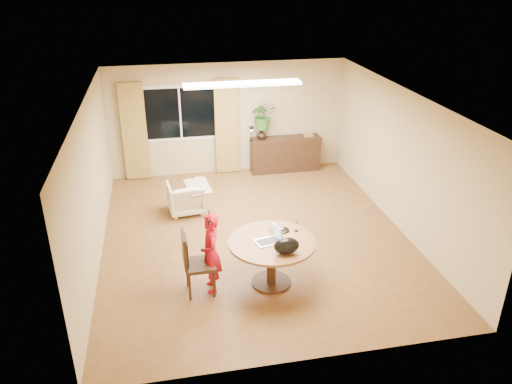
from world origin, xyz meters
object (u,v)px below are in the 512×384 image
dining_chair (200,263)px  sideboard (285,154)px  dining_table (272,250)px  child (211,253)px  armchair (186,198)px

dining_chair → sideboard: bearing=59.8°
dining_table → child: 0.93m
dining_table → sideboard: sideboard is taller
dining_table → dining_chair: dining_chair is taller
armchair → dining_table: bearing=106.1°
child → sideboard: child is taller
child → armchair: bearing=-176.2°
dining_table → dining_chair: size_ratio=1.31×
armchair → sideboard: bearing=-151.3°
dining_chair → armchair: bearing=89.3°
dining_chair → child: bearing=9.8°
dining_chair → armchair: dining_chair is taller
dining_table → armchair: size_ratio=1.95×
dining_table → sideboard: (1.37, 4.53, -0.19)m
dining_table → dining_chair: bearing=-179.8°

